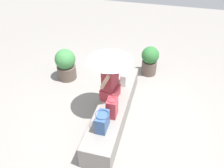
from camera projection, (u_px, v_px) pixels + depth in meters
name	position (u px, v px, depth m)	size (l,w,h in m)	color
ground_plane	(114.00, 117.00, 4.55)	(14.00, 14.00, 0.00)	gray
stone_bench	(114.00, 110.00, 4.42)	(2.41, 0.51, 0.43)	gray
person_seated	(110.00, 80.00, 4.16)	(0.50, 0.34, 0.90)	#992D38
parasol	(110.00, 56.00, 3.91)	(0.82, 0.82, 0.99)	#B7B7BC
handbag_black	(124.00, 78.00, 4.63)	(0.21, 0.16, 0.28)	silver
tote_bag_canvas	(102.00, 121.00, 3.67)	(0.30, 0.22, 0.32)	#335184
shoulder_bag_spare	(112.00, 108.00, 3.88)	(0.20, 0.17, 0.38)	#B2333D
planter_near	(66.00, 64.00, 5.40)	(0.48, 0.48, 0.76)	brown
planter_far	(150.00, 60.00, 5.55)	(0.42, 0.42, 0.72)	brown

